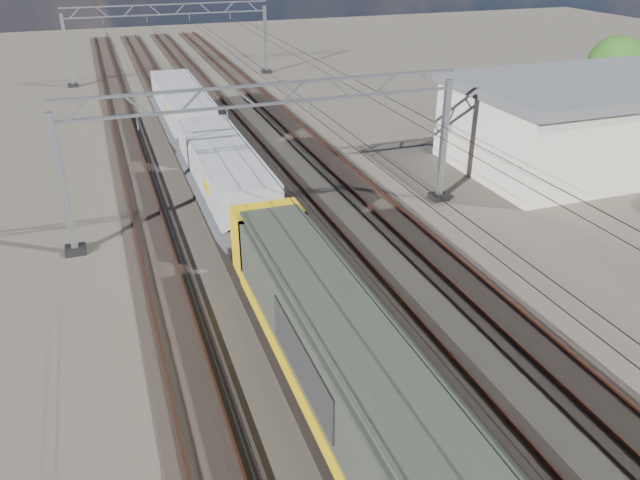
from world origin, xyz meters
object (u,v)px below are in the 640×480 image
object	(u,v)px
locomotive	(361,391)
tree_far	(621,67)
catenary_gantry_far	(170,39)
hopper_wagon_lead	(224,175)
industrial_shed	(603,121)
hopper_wagon_mid	(182,108)
catenary_gantry_mid	(271,150)

from	to	relation	value
locomotive	tree_far	world-z (taller)	tree_far
catenary_gantry_far	tree_far	distance (m)	40.08
locomotive	tree_far	size ratio (longest dim) A/B	3.31
locomotive	hopper_wagon_lead	bearing A→B (deg)	90.00
catenary_gantry_far	industrial_shed	world-z (taller)	catenary_gantry_far
hopper_wagon_mid	tree_far	size ratio (longest dim) A/B	2.04
hopper_wagon_mid	industrial_shed	distance (m)	27.81
hopper_wagon_mid	industrial_shed	bearing A→B (deg)	-30.31
locomotive	tree_far	distance (m)	41.30
industrial_shed	hopper_wagon_mid	bearing A→B (deg)	149.69
hopper_wagon_lead	industrial_shed	size ratio (longest dim) A/B	0.70
hopper_wagon_lead	industrial_shed	distance (m)	24.01
catenary_gantry_far	industrial_shed	distance (m)	40.51
catenary_gantry_far	hopper_wagon_mid	distance (m)	20.14
locomotive	industrial_shed	bearing A→B (deg)	36.66
catenary_gantry_mid	hopper_wagon_lead	world-z (taller)	catenary_gantry_mid
hopper_wagon_lead	industrial_shed	bearing A→B (deg)	0.40
hopper_wagon_mid	catenary_gantry_far	bearing A→B (deg)	84.28
hopper_wagon_lead	catenary_gantry_mid	bearing A→B (deg)	-42.50
hopper_wagon_mid	catenary_gantry_mid	bearing A→B (deg)	-82.89
locomotive	hopper_wagon_lead	xyz separation A→B (m)	(-0.00, 17.70, -0.09)
catenary_gantry_mid	hopper_wagon_lead	distance (m)	3.19
industrial_shed	tree_far	size ratio (longest dim) A/B	2.92
industrial_shed	tree_far	world-z (taller)	tree_far
catenary_gantry_mid	hopper_wagon_mid	size ratio (longest dim) A/B	1.53
catenary_gantry_mid	tree_far	bearing A→B (deg)	17.90
hopper_wagon_lead	tree_far	size ratio (longest dim) A/B	2.04
hopper_wagon_lead	tree_far	bearing A→B (deg)	13.83
hopper_wagon_lead	hopper_wagon_mid	xyz separation A→B (m)	(0.00, 14.20, 0.00)
catenary_gantry_far	hopper_wagon_lead	xyz separation A→B (m)	(-2.00, -34.17, -1.67)
catenary_gantry_mid	industrial_shed	xyz separation A→B (m)	(22.00, 2.00, -1.18)
catenary_gantry_mid	hopper_wagon_lead	xyz separation A→B (m)	(-2.00, 1.83, -1.67)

